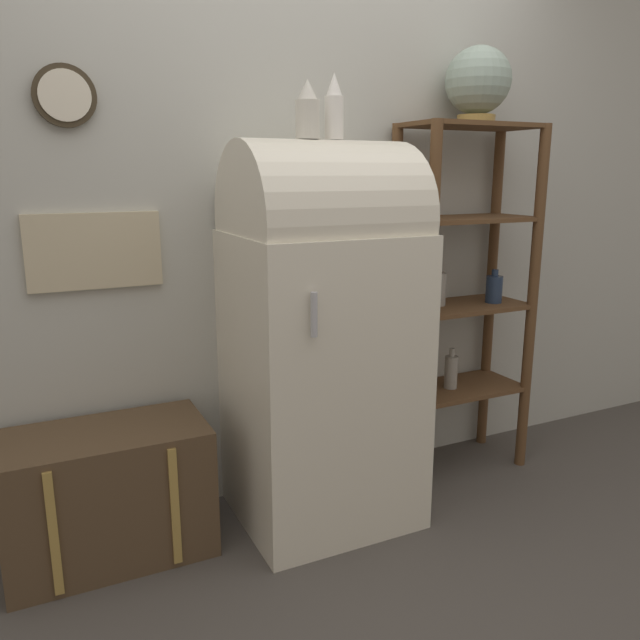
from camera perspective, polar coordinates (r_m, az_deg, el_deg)
ground_plane at (r=2.63m, az=2.59°, el=-19.43°), size 12.00×12.00×0.00m
wall_back at (r=2.73m, az=-3.04°, el=11.78°), size 7.00×0.09×2.70m
refrigerator at (r=2.50m, az=0.17°, el=-1.00°), size 0.69×0.65×1.54m
suitcase_trunk at (r=2.55m, az=-18.76°, el=-14.82°), size 0.74×0.41×0.50m
shelf_unit at (r=3.00m, az=12.94°, el=3.04°), size 0.64×0.34×1.63m
globe at (r=3.04m, az=14.25°, el=20.33°), size 0.29×0.29×0.33m
vase_left at (r=2.41m, az=-1.15°, el=18.54°), size 0.09×0.09×0.21m
vase_center at (r=2.48m, az=1.30°, el=18.74°), size 0.07×0.07×0.24m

